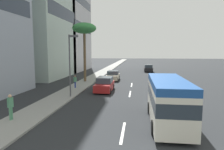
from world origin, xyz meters
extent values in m
plane|color=#26282B|center=(31.50, 0.00, 0.00)|extent=(198.00, 198.00, 0.00)
cube|color=gray|center=(31.50, 6.92, 0.07)|extent=(162.00, 2.76, 0.15)
cube|color=silver|center=(5.65, 0.00, 0.01)|extent=(3.20, 0.16, 0.01)
cube|color=silver|center=(16.40, 0.00, 0.01)|extent=(3.20, 0.16, 0.01)
cube|color=silver|center=(22.55, 0.00, 0.01)|extent=(3.20, 0.16, 0.01)
cube|color=#A51E1E|center=(17.50, 3.06, 0.59)|extent=(4.38, 1.84, 0.83)
cube|color=#38424C|center=(17.72, 3.06, 1.34)|extent=(2.41, 1.70, 0.68)
cylinder|color=black|center=(16.14, 2.21, 0.32)|extent=(0.64, 0.22, 0.64)
cylinder|color=black|center=(16.14, 3.90, 0.32)|extent=(0.64, 0.22, 0.64)
cylinder|color=black|center=(18.86, 2.21, 0.32)|extent=(0.64, 0.22, 0.64)
cylinder|color=black|center=(18.86, 3.90, 0.32)|extent=(0.64, 0.22, 0.64)
cube|color=beige|center=(26.63, 3.17, 0.56)|extent=(4.13, 1.86, 0.77)
cube|color=#38424C|center=(26.84, 3.17, 1.26)|extent=(2.27, 1.71, 0.63)
cylinder|color=black|center=(25.35, 2.31, 0.32)|extent=(0.64, 0.22, 0.64)
cylinder|color=black|center=(25.35, 4.02, 0.32)|extent=(0.64, 0.22, 0.64)
cylinder|color=black|center=(27.91, 2.31, 0.32)|extent=(0.64, 0.22, 0.64)
cylinder|color=black|center=(27.91, 4.02, 0.32)|extent=(0.64, 0.22, 0.64)
cube|color=black|center=(41.52, -3.29, 0.59)|extent=(4.44, 1.84, 0.83)
cube|color=#38424C|center=(41.30, -3.29, 1.34)|extent=(2.44, 1.69, 0.68)
cylinder|color=black|center=(42.90, -2.45, 0.32)|extent=(0.64, 0.22, 0.64)
cylinder|color=black|center=(42.90, -4.14, 0.32)|extent=(0.64, 0.22, 0.64)
cylinder|color=black|center=(40.15, -2.45, 0.32)|extent=(0.64, 0.22, 0.64)
cylinder|color=black|center=(40.15, -4.14, 0.32)|extent=(0.64, 0.22, 0.64)
cube|color=silver|center=(7.58, -2.79, 1.36)|extent=(6.98, 2.18, 2.26)
cube|color=#1E4C93|center=(7.58, -2.79, 2.71)|extent=(6.98, 2.18, 0.43)
cube|color=#28333D|center=(7.58, -2.79, 1.79)|extent=(7.00, 2.19, 0.75)
cylinder|color=black|center=(9.60, -1.75, 0.42)|extent=(0.84, 0.26, 0.84)
cylinder|color=black|center=(9.60, -3.82, 0.42)|extent=(0.84, 0.26, 0.84)
cylinder|color=black|center=(5.55, -1.75, 0.42)|extent=(0.84, 0.26, 0.84)
cylinder|color=black|center=(5.55, -3.82, 0.42)|extent=(0.84, 0.26, 0.84)
cylinder|color=navy|center=(18.50, 6.99, 0.53)|extent=(0.14, 0.14, 0.75)
cylinder|color=navy|center=(18.66, 6.99, 0.53)|extent=(0.14, 0.14, 0.75)
cube|color=#4C8C66|center=(18.58, 6.99, 1.20)|extent=(0.39, 0.38, 0.60)
sphere|color=#9E7251|center=(18.58, 6.99, 1.60)|extent=(0.20, 0.20, 0.20)
cylinder|color=#4C8C66|center=(6.35, 7.56, 0.57)|extent=(0.14, 0.14, 0.84)
cylinder|color=#4C8C66|center=(6.51, 7.56, 0.57)|extent=(0.14, 0.14, 0.84)
cube|color=#4C8C66|center=(6.43, 7.56, 1.33)|extent=(0.38, 0.33, 0.67)
sphere|color=tan|center=(6.43, 7.56, 1.77)|extent=(0.23, 0.23, 0.23)
cylinder|color=brown|center=(24.13, 7.19, 3.88)|extent=(0.38, 0.38, 7.46)
ellipsoid|color=#388442|center=(24.13, 7.19, 8.15)|extent=(3.58, 3.58, 1.61)
cylinder|color=#4C4C51|center=(13.70, 5.93, 3.25)|extent=(0.14, 0.14, 6.20)
cube|color=#4C4C51|center=(13.70, 5.48, 6.20)|extent=(0.24, 0.90, 0.20)
cube|color=#2D3847|center=(29.20, 12.28, 11.41)|extent=(12.57, 0.08, 2.26)
cube|color=#2D3847|center=(42.33, 12.28, 10.39)|extent=(14.67, 0.08, 2.06)
cube|color=#2D3847|center=(42.33, 12.28, 16.33)|extent=(14.67, 0.08, 2.06)
camera|label=1|loc=(-5.60, -0.80, 4.71)|focal=32.17mm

